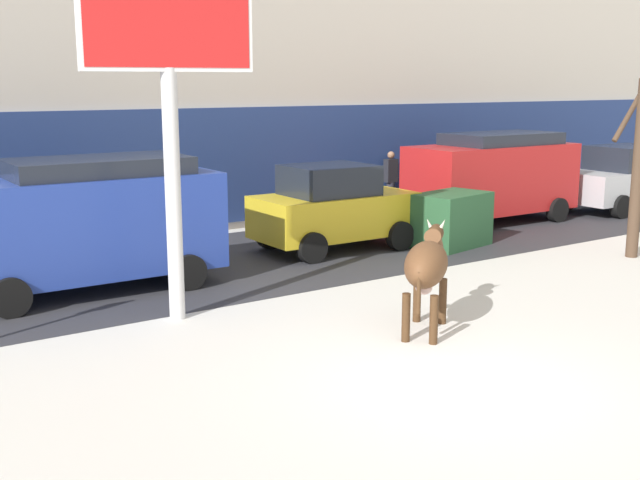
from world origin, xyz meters
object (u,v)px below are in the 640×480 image
object	(u,v)px
car_silver_sedan	(625,178)
car_yellow_hatchback	(333,208)
dumpster	(451,220)
car_blue_van	(85,221)
car_red_van	(492,175)
pedestrian_by_cars	(391,182)
cow_brown	(427,265)
bare_tree_left_lot	(639,163)
billboard	(167,31)

from	to	relation	value
car_silver_sedan	car_yellow_hatchback	bearing A→B (deg)	178.31
car_silver_sedan	dumpster	xyz separation A→B (m)	(-7.69, -0.91, -0.31)
car_blue_van	car_red_van	world-z (taller)	same
pedestrian_by_cars	cow_brown	bearing A→B (deg)	-126.89
pedestrian_by_cars	car_yellow_hatchback	bearing A→B (deg)	-143.72
car_yellow_hatchback	car_red_van	distance (m)	5.42
car_blue_van	car_silver_sedan	distance (m)	15.58
car_red_van	dumpster	world-z (taller)	car_red_van
bare_tree_left_lot	dumpster	world-z (taller)	bare_tree_left_lot
car_blue_van	pedestrian_by_cars	xyz separation A→B (m)	(9.65, 3.37, -0.36)
cow_brown	pedestrian_by_cars	world-z (taller)	pedestrian_by_cars
cow_brown	pedestrian_by_cars	size ratio (longest dim) A/B	1.00
car_silver_sedan	pedestrian_by_cars	xyz separation A→B (m)	(-5.92, 3.33, -0.03)
car_silver_sedan	bare_tree_left_lot	bearing A→B (deg)	-143.97
cow_brown	pedestrian_by_cars	bearing A→B (deg)	53.11
car_yellow_hatchback	car_red_van	world-z (taller)	car_red_van
car_silver_sedan	cow_brown	bearing A→B (deg)	-157.34
car_blue_van	car_red_van	xyz separation A→B (m)	(10.92, 0.78, 0.00)
car_silver_sedan	bare_tree_left_lot	xyz separation A→B (m)	(-5.30, -3.86, 1.07)
billboard	car_yellow_hatchback	bearing A→B (deg)	29.34
bare_tree_left_lot	car_blue_van	bearing A→B (deg)	159.62
car_red_van	bare_tree_left_lot	xyz separation A→B (m)	(-0.64, -4.60, 0.73)
car_red_van	dumpster	size ratio (longest dim) A/B	2.73
cow_brown	bare_tree_left_lot	xyz separation A→B (m)	(6.96, 1.26, 0.98)
car_red_van	car_silver_sedan	bearing A→B (deg)	-9.03
billboard	pedestrian_by_cars	world-z (taller)	billboard
cow_brown	car_blue_van	xyz separation A→B (m)	(-3.31, 5.08, 0.25)
cow_brown	car_silver_sedan	world-z (taller)	car_silver_sedan
car_silver_sedan	billboard	bearing A→B (deg)	-170.59
bare_tree_left_lot	car_silver_sedan	bearing A→B (deg)	36.03
car_red_van	pedestrian_by_cars	bearing A→B (deg)	116.03
car_silver_sedan	bare_tree_left_lot	world-z (taller)	bare_tree_left_lot
pedestrian_by_cars	car_blue_van	bearing A→B (deg)	-160.77
billboard	car_red_van	world-z (taller)	billboard
billboard	car_yellow_hatchback	world-z (taller)	billboard
car_red_van	dumpster	bearing A→B (deg)	-151.45
car_red_van	pedestrian_by_cars	world-z (taller)	car_red_van
cow_brown	car_silver_sedan	distance (m)	13.29
billboard	car_silver_sedan	distance (m)	15.59
car_blue_van	pedestrian_by_cars	size ratio (longest dim) A/B	2.68
cow_brown	car_blue_van	world-z (taller)	car_blue_van
cow_brown	pedestrian_by_cars	xyz separation A→B (m)	(6.34, 8.45, -0.11)
pedestrian_by_cars	dumpster	distance (m)	4.60
car_blue_van	dumpster	distance (m)	7.96
billboard	car_yellow_hatchback	size ratio (longest dim) A/B	1.58
car_yellow_hatchback	car_silver_sedan	size ratio (longest dim) A/B	0.83
car_yellow_hatchback	pedestrian_by_cars	world-z (taller)	car_yellow_hatchback
car_yellow_hatchback	dumpster	world-z (taller)	car_yellow_hatchback
car_silver_sedan	pedestrian_by_cars	distance (m)	6.80
dumpster	cow_brown	bearing A→B (deg)	-137.37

